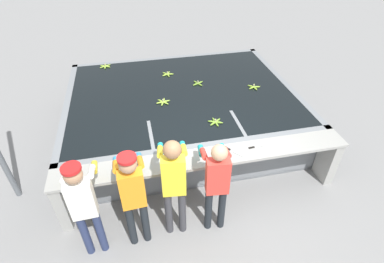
{
  "coord_description": "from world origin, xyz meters",
  "views": [
    {
      "loc": [
        -0.95,
        -3.07,
        4.04
      ],
      "look_at": [
        0.0,
        1.25,
        0.65
      ],
      "focal_mm": 28.0,
      "sensor_mm": 36.0,
      "label": 1
    }
  ],
  "objects_px": {
    "worker_2": "(174,180)",
    "banana_bunch_floating_3": "(215,122)",
    "banana_bunch_floating_4": "(105,66)",
    "knife_1": "(231,150)",
    "banana_bunch_floating_2": "(198,83)",
    "banana_bunch_floating_5": "(167,74)",
    "banana_bunch_floating_0": "(254,87)",
    "worker_0": "(83,203)",
    "worker_1": "(133,192)",
    "knife_0": "(256,147)",
    "banana_bunch_floating_1": "(163,102)",
    "worker_3": "(217,181)"
  },
  "relations": [
    {
      "from": "worker_1",
      "to": "knife_1",
      "type": "height_order",
      "value": "worker_1"
    },
    {
      "from": "banana_bunch_floating_0",
      "to": "banana_bunch_floating_3",
      "type": "height_order",
      "value": "same"
    },
    {
      "from": "banana_bunch_floating_5",
      "to": "knife_0",
      "type": "relative_size",
      "value": 0.78
    },
    {
      "from": "banana_bunch_floating_3",
      "to": "banana_bunch_floating_5",
      "type": "distance_m",
      "value": 2.11
    },
    {
      "from": "worker_3",
      "to": "banana_bunch_floating_3",
      "type": "distance_m",
      "value": 1.45
    },
    {
      "from": "banana_bunch_floating_3",
      "to": "worker_1",
      "type": "bearing_deg",
      "value": -137.48
    },
    {
      "from": "banana_bunch_floating_3",
      "to": "knife_0",
      "type": "height_order",
      "value": "banana_bunch_floating_3"
    },
    {
      "from": "banana_bunch_floating_5",
      "to": "knife_1",
      "type": "relative_size",
      "value": 0.95
    },
    {
      "from": "worker_2",
      "to": "banana_bunch_floating_0",
      "type": "height_order",
      "value": "worker_2"
    },
    {
      "from": "worker_2",
      "to": "banana_bunch_floating_1",
      "type": "bearing_deg",
      "value": 85.9
    },
    {
      "from": "worker_2",
      "to": "banana_bunch_floating_3",
      "type": "xyz_separation_m",
      "value": [
        0.97,
        1.34,
        -0.12
      ]
    },
    {
      "from": "worker_2",
      "to": "banana_bunch_floating_5",
      "type": "relative_size",
      "value": 6.4
    },
    {
      "from": "banana_bunch_floating_2",
      "to": "knife_1",
      "type": "distance_m",
      "value": 2.25
    },
    {
      "from": "worker_2",
      "to": "banana_bunch_floating_3",
      "type": "distance_m",
      "value": 1.66
    },
    {
      "from": "banana_bunch_floating_4",
      "to": "banana_bunch_floating_5",
      "type": "height_order",
      "value": "same"
    },
    {
      "from": "banana_bunch_floating_4",
      "to": "knife_1",
      "type": "distance_m",
      "value": 4.06
    },
    {
      "from": "worker_0",
      "to": "banana_bunch_floating_4",
      "type": "relative_size",
      "value": 5.94
    },
    {
      "from": "worker_0",
      "to": "banana_bunch_floating_5",
      "type": "relative_size",
      "value": 6.09
    },
    {
      "from": "banana_bunch_floating_2",
      "to": "worker_2",
      "type": "bearing_deg",
      "value": -109.64
    },
    {
      "from": "banana_bunch_floating_2",
      "to": "banana_bunch_floating_4",
      "type": "height_order",
      "value": "same"
    },
    {
      "from": "worker_3",
      "to": "banana_bunch_floating_1",
      "type": "relative_size",
      "value": 5.81
    },
    {
      "from": "banana_bunch_floating_1",
      "to": "banana_bunch_floating_2",
      "type": "bearing_deg",
      "value": 35.03
    },
    {
      "from": "worker_0",
      "to": "banana_bunch_floating_2",
      "type": "bearing_deg",
      "value": 52.92
    },
    {
      "from": "worker_0",
      "to": "banana_bunch_floating_3",
      "type": "relative_size",
      "value": 5.92
    },
    {
      "from": "worker_1",
      "to": "worker_3",
      "type": "distance_m",
      "value": 1.15
    },
    {
      "from": "banana_bunch_floating_5",
      "to": "knife_1",
      "type": "height_order",
      "value": "banana_bunch_floating_5"
    },
    {
      "from": "knife_1",
      "to": "worker_2",
      "type": "bearing_deg",
      "value": -151.22
    },
    {
      "from": "worker_0",
      "to": "knife_0",
      "type": "bearing_deg",
      "value": 13.82
    },
    {
      "from": "worker_0",
      "to": "banana_bunch_floating_5",
      "type": "distance_m",
      "value": 3.82
    },
    {
      "from": "banana_bunch_floating_1",
      "to": "knife_0",
      "type": "height_order",
      "value": "banana_bunch_floating_1"
    },
    {
      "from": "banana_bunch_floating_0",
      "to": "banana_bunch_floating_1",
      "type": "relative_size",
      "value": 0.97
    },
    {
      "from": "worker_0",
      "to": "banana_bunch_floating_1",
      "type": "height_order",
      "value": "worker_0"
    },
    {
      "from": "worker_2",
      "to": "knife_0",
      "type": "relative_size",
      "value": 5.0
    },
    {
      "from": "knife_0",
      "to": "banana_bunch_floating_2",
      "type": "bearing_deg",
      "value": 100.47
    },
    {
      "from": "knife_1",
      "to": "banana_bunch_floating_2",
      "type": "bearing_deg",
      "value": 90.25
    },
    {
      "from": "banana_bunch_floating_0",
      "to": "knife_0",
      "type": "xyz_separation_m",
      "value": [
        -0.7,
        -1.84,
        -0.01
      ]
    },
    {
      "from": "banana_bunch_floating_2",
      "to": "banana_bunch_floating_1",
      "type": "bearing_deg",
      "value": -144.97
    },
    {
      "from": "banana_bunch_floating_3",
      "to": "banana_bunch_floating_5",
      "type": "height_order",
      "value": "same"
    },
    {
      "from": "worker_2",
      "to": "banana_bunch_floating_4",
      "type": "height_order",
      "value": "worker_2"
    },
    {
      "from": "banana_bunch_floating_5",
      "to": "banana_bunch_floating_2",
      "type": "bearing_deg",
      "value": -44.96
    },
    {
      "from": "banana_bunch_floating_0",
      "to": "knife_0",
      "type": "distance_m",
      "value": 1.97
    },
    {
      "from": "banana_bunch_floating_3",
      "to": "banana_bunch_floating_4",
      "type": "relative_size",
      "value": 1.0
    },
    {
      "from": "banana_bunch_floating_2",
      "to": "banana_bunch_floating_0",
      "type": "bearing_deg",
      "value": -20.05
    },
    {
      "from": "worker_1",
      "to": "banana_bunch_floating_4",
      "type": "bearing_deg",
      "value": 95.6
    },
    {
      "from": "worker_0",
      "to": "banana_bunch_floating_0",
      "type": "bearing_deg",
      "value": 36.93
    },
    {
      "from": "worker_1",
      "to": "knife_1",
      "type": "distance_m",
      "value": 1.68
    },
    {
      "from": "worker_2",
      "to": "banana_bunch_floating_4",
      "type": "distance_m",
      "value": 4.22
    },
    {
      "from": "banana_bunch_floating_1",
      "to": "knife_0",
      "type": "distance_m",
      "value": 2.08
    },
    {
      "from": "worker_0",
      "to": "banana_bunch_floating_4",
      "type": "bearing_deg",
      "value": 87.03
    },
    {
      "from": "banana_bunch_floating_0",
      "to": "banana_bunch_floating_3",
      "type": "relative_size",
      "value": 0.97
    }
  ]
}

